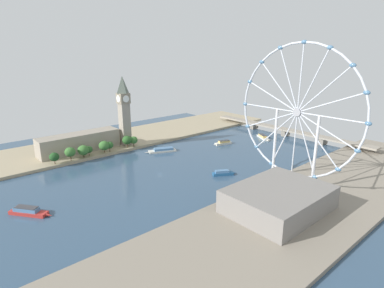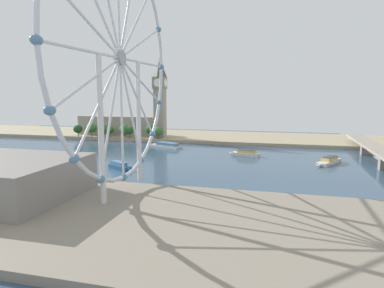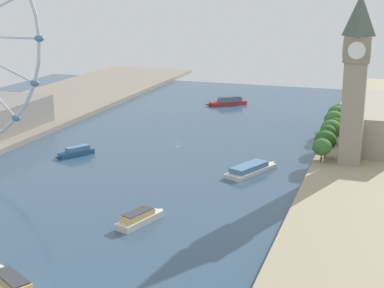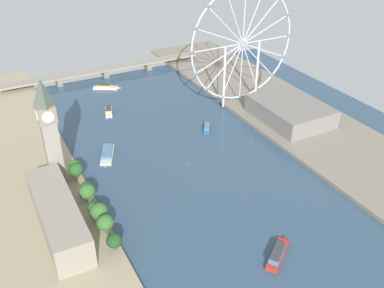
% 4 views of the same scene
% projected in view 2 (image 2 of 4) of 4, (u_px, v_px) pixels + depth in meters
% --- Properties ---
extents(ground_plane, '(418.71, 418.71, 0.00)m').
position_uv_depth(ground_plane, '(94.00, 155.00, 269.45)').
color(ground_plane, '#334C66').
extents(riverbank_left, '(90.00, 520.00, 3.00)m').
position_uv_depth(riverbank_left, '(152.00, 135.00, 388.29)').
color(riverbank_left, tan).
rests_on(riverbank_left, ground_plane).
extents(clock_tower, '(12.99, 12.99, 80.30)m').
position_uv_depth(clock_tower, '(160.00, 96.00, 350.41)').
color(clock_tower, gray).
rests_on(clock_tower, riverbank_left).
extents(parliament_block, '(22.00, 87.60, 20.23)m').
position_uv_depth(parliament_block, '(119.00, 125.00, 378.45)').
color(parliament_block, gray).
rests_on(parliament_block, riverbank_left).
extents(tree_row_embankment, '(12.39, 99.45, 13.95)m').
position_uv_depth(tree_row_embankment, '(117.00, 129.00, 353.53)').
color(tree_row_embankment, '#513823').
rests_on(tree_row_embankment, riverbank_left).
extents(ferris_wheel, '(112.74, 3.20, 115.92)m').
position_uv_depth(ferris_wheel, '(120.00, 60.00, 152.46)').
color(ferris_wheel, silver).
rests_on(ferris_wheel, riverbank_right).
extents(tour_boat_0, '(12.17, 25.08, 5.05)m').
position_uv_depth(tour_boat_0, '(245.00, 153.00, 266.44)').
color(tour_boat_0, beige).
rests_on(tour_boat_0, ground_plane).
extents(tour_boat_1, '(20.36, 35.01, 4.42)m').
position_uv_depth(tour_boat_1, '(166.00, 145.00, 309.13)').
color(tour_boat_1, beige).
rests_on(tour_boat_1, ground_plane).
extents(tour_boat_3, '(14.87, 21.17, 4.91)m').
position_uv_depth(tour_boat_3, '(120.00, 166.00, 219.12)').
color(tour_boat_3, '#235684').
rests_on(tour_boat_3, ground_plane).
extents(tour_boat_4, '(29.18, 19.17, 5.01)m').
position_uv_depth(tour_boat_4, '(329.00, 161.00, 236.54)').
color(tour_boat_4, beige).
rests_on(tour_boat_4, ground_plane).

